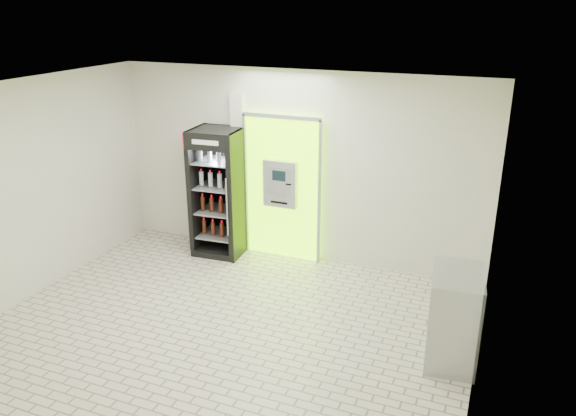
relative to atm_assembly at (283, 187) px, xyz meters
The scene contains 7 objects.
ground 2.69m from the atm_assembly, 85.26° to the right, with size 6.00×6.00×0.00m, color beige.
room_shell 2.51m from the atm_assembly, 85.26° to the right, with size 6.00×6.00×6.00m.
atm_assembly is the anchor object (origin of this frame).
pillar 0.79m from the atm_assembly, behind, with size 0.22×0.11×2.60m.
beverage_cooler 1.05m from the atm_assembly, 165.35° to the right, with size 0.83×0.77×2.08m.
steel_cabinet 3.55m from the atm_assembly, 33.67° to the right, with size 0.64×0.89×1.11m.
exit_sign 3.48m from the atm_assembly, 17.65° to the right, with size 0.02×0.22×0.26m.
Camera 1 is at (3.04, -5.39, 3.95)m, focal length 35.00 mm.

